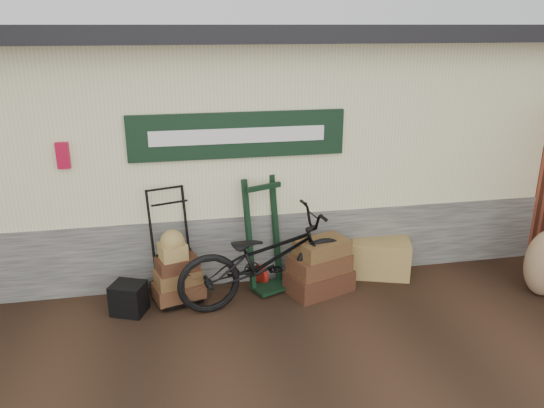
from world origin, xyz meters
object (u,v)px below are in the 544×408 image
Objects in this scene: green_barrow at (264,235)px; wicker_hamper at (380,257)px; black_trunk at (129,298)px; porter_trolley at (172,244)px; suitcase_stack at (320,266)px; bicycle at (267,254)px.

green_barrow reaches higher than wicker_hamper.
porter_trolley is at bearing 28.45° from black_trunk.
porter_trolley is 0.98× the size of green_barrow.
wicker_hamper is (1.58, 0.05, -0.47)m from green_barrow.
porter_trolley is 2.76m from wicker_hamper.
porter_trolley is 1.14m from green_barrow.
porter_trolley is at bearing 173.29° from suitcase_stack.
porter_trolley is at bearing 160.26° from green_barrow.
porter_trolley is 3.79× the size of black_trunk.
suitcase_stack is 0.76m from bicycle.
suitcase_stack is at bearing -23.11° from porter_trolley.
porter_trolley is at bearing 64.23° from bicycle.
wicker_hamper is at bearing -14.42° from porter_trolley.
wicker_hamper reaches higher than black_trunk.
wicker_hamper is (0.93, 0.30, -0.10)m from suitcase_stack.
green_barrow is 0.66× the size of bicycle.
suitcase_stack reaches higher than wicker_hamper.
bicycle is at bearing -117.98° from green_barrow.
wicker_hamper is 1.73m from bicycle.
bicycle is at bearing -164.90° from wicker_hamper.
bicycle reaches higher than wicker_hamper.
green_barrow is (1.14, 0.04, 0.02)m from porter_trolley.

